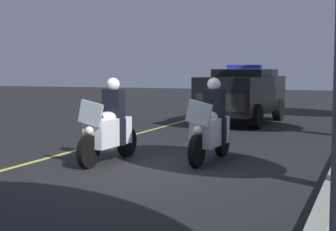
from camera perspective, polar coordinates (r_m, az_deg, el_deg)
ground_plane at (r=10.26m, az=-2.42°, el=-5.56°), size 80.00×80.00×0.00m
curb_strip at (r=9.41m, az=17.88°, el=-6.30°), size 48.00×0.24×0.15m
lane_stripe_center at (r=11.39m, az=-13.26°, el=-4.60°), size 48.00×0.12×0.01m
police_motorcycle_lead_left at (r=10.68m, az=-6.47°, el=-1.36°), size 2.14×0.60×1.72m
police_motorcycle_lead_right at (r=10.73m, az=4.68°, el=-1.32°), size 2.14×0.60×1.72m
police_suv at (r=18.47m, az=8.21°, el=2.45°), size 5.01×2.31×2.05m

